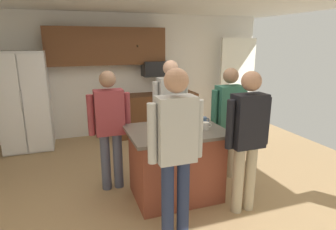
{
  "coord_description": "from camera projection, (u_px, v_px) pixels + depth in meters",
  "views": [
    {
      "loc": [
        -1.18,
        -3.39,
        2.02
      ],
      "look_at": [
        0.04,
        0.1,
        1.05
      ],
      "focal_mm": 30.11,
      "sensor_mm": 36.0,
      "label": 1
    }
  ],
  "objects": [
    {
      "name": "person_guest_left",
      "position": [
        229.0,
        117.0,
        4.09
      ],
      "size": [
        0.57,
        0.22,
        1.66
      ],
      "rotation": [
        0.0,
        0.0,
        -2.88
      ],
      "color": "tan",
      "rests_on": "ground"
    },
    {
      "name": "kitchen_island",
      "position": [
        176.0,
        163.0,
        3.7
      ],
      "size": [
        1.22,
        0.93,
        0.94
      ],
      "color": "brown",
      "rests_on": "ground"
    },
    {
      "name": "back_wall",
      "position": [
        126.0,
        75.0,
        6.21
      ],
      "size": [
        6.4,
        0.1,
        2.6
      ],
      "primitive_type": "cube",
      "color": "white",
      "rests_on": "ground"
    },
    {
      "name": "person_guest_by_door",
      "position": [
        176.0,
        144.0,
        2.75
      ],
      "size": [
        0.57,
        0.24,
        1.79
      ],
      "rotation": [
        0.0,
        0.0,
        1.21
      ],
      "color": "#232D4C",
      "rests_on": "ground"
    },
    {
      "name": "person_host_foreground",
      "position": [
        170.0,
        108.0,
        4.35
      ],
      "size": [
        0.57,
        0.23,
        1.75
      ],
      "rotation": [
        0.0,
        0.0,
        -1.83
      ],
      "color": "#4C5166",
      "rests_on": "ground"
    },
    {
      "name": "mug_blue_stoneware",
      "position": [
        206.0,
        126.0,
        3.56
      ],
      "size": [
        0.13,
        0.09,
        0.1
      ],
      "color": "white",
      "rests_on": "kitchen_island"
    },
    {
      "name": "microwave_over_range",
      "position": [
        155.0,
        69.0,
        6.09
      ],
      "size": [
        0.56,
        0.4,
        0.32
      ],
      "primitive_type": "cube",
      "color": "black"
    },
    {
      "name": "glass_dark_ale",
      "position": [
        175.0,
        117.0,
        3.84
      ],
      "size": [
        0.08,
        0.08,
        0.16
      ],
      "color": "black",
      "rests_on": "kitchen_island"
    },
    {
      "name": "floor",
      "position": [
        167.0,
        189.0,
        3.99
      ],
      "size": [
        7.04,
        7.04,
        0.0
      ],
      "primitive_type": "plane",
      "color": "tan",
      "rests_on": "ground"
    },
    {
      "name": "person_guest_right",
      "position": [
        110.0,
        123.0,
        3.78
      ],
      "size": [
        0.57,
        0.22,
        1.66
      ],
      "rotation": [
        0.0,
        0.0,
        -0.57
      ],
      "color": "#4C5166",
      "rests_on": "ground"
    },
    {
      "name": "person_elder_center",
      "position": [
        247.0,
        134.0,
        3.24
      ],
      "size": [
        0.57,
        0.23,
        1.71
      ],
      "rotation": [
        0.0,
        0.0,
        2.41
      ],
      "color": "tan",
      "rests_on": "ground"
    },
    {
      "name": "french_door_window_panel",
      "position": [
        237.0,
        81.0,
        6.73
      ],
      "size": [
        0.9,
        0.06,
        2.0
      ],
      "primitive_type": "cube",
      "color": "white",
      "rests_on": "ground"
    },
    {
      "name": "cabinet_run_upper",
      "position": [
        107.0,
        46.0,
        5.74
      ],
      "size": [
        2.4,
        0.38,
        0.75
      ],
      "color": "brown"
    },
    {
      "name": "serving_tray",
      "position": [
        182.0,
        128.0,
        3.55
      ],
      "size": [
        0.44,
        0.3,
        0.04
      ],
      "color": "#B7B7BC",
      "rests_on": "kitchen_island"
    },
    {
      "name": "refrigerator",
      "position": [
        25.0,
        101.0,
        5.28
      ],
      "size": [
        0.87,
        0.76,
        1.86
      ],
      "color": "white",
      "rests_on": "ground"
    },
    {
      "name": "cabinet_run_lower",
      "position": [
        156.0,
        114.0,
        6.33
      ],
      "size": [
        1.8,
        0.63,
        0.9
      ],
      "color": "brown",
      "rests_on": "ground"
    },
    {
      "name": "mug_ceramic_white",
      "position": [
        204.0,
        121.0,
        3.78
      ],
      "size": [
        0.13,
        0.09,
        0.1
      ],
      "color": "#4C6B99",
      "rests_on": "kitchen_island"
    }
  ]
}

